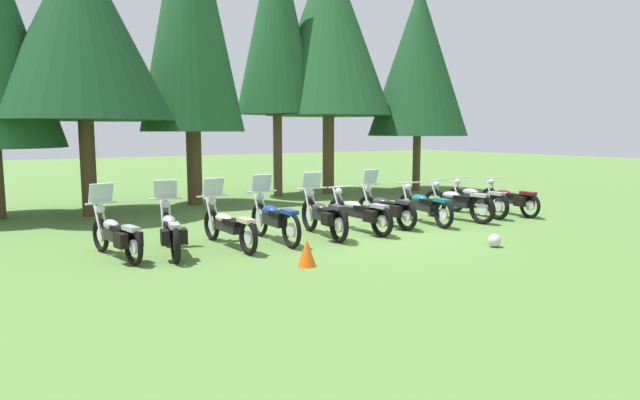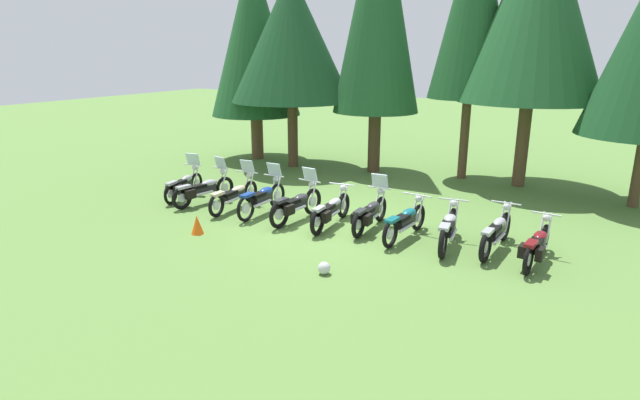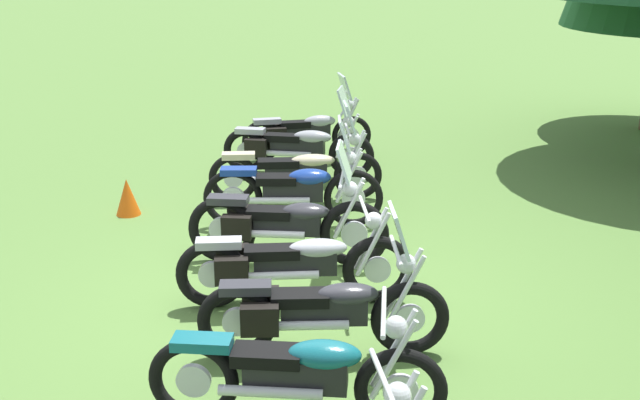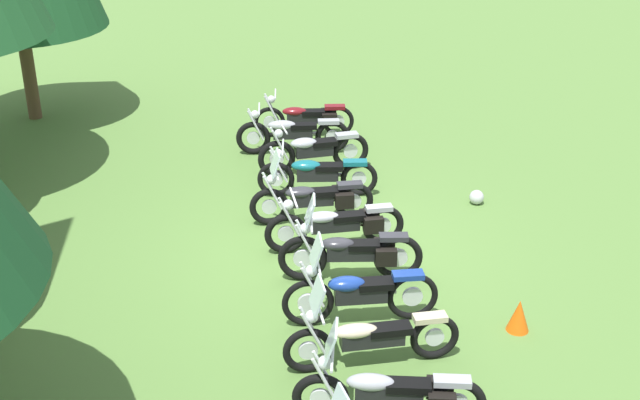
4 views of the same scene
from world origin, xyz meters
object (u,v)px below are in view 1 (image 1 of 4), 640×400
motorcycle_6 (387,208)px  motorcycle_10 (510,199)px  motorcycle_3 (274,218)px  pine_tree_1 (81,29)px  motorcycle_4 (324,215)px  dropped_helmet (494,240)px  motorcycle_9 (476,199)px  pine_tree_3 (276,18)px  motorcycle_5 (360,213)px  motorcycle_1 (171,230)px  pine_tree_5 (419,61)px  pine_tree_2 (190,0)px  motorcycle_2 (228,225)px  motorcycle_8 (457,202)px  pine_tree_4 (329,30)px  motorcycle_7 (424,206)px  traffic_cone (307,253)px  motorcycle_0 (117,234)px

motorcycle_6 → motorcycle_10: bearing=-96.0°
motorcycle_3 → pine_tree_1: pine_tree_1 is taller
motorcycle_4 → dropped_helmet: (2.31, -2.71, -0.35)m
motorcycle_9 → pine_tree_3: pine_tree_3 is taller
motorcycle_5 → motorcycle_6: motorcycle_6 is taller
motorcycle_1 → motorcycle_10: size_ratio=1.05×
motorcycle_4 → dropped_helmet: 3.58m
motorcycle_9 → pine_tree_5: (2.94, 5.64, 4.49)m
motorcycle_3 → pine_tree_2: 8.73m
motorcycle_4 → motorcycle_5: motorcycle_4 is taller
motorcycle_4 → motorcycle_10: size_ratio=1.02×
motorcycle_2 → motorcycle_8: (6.32, -0.09, 0.02)m
motorcycle_5 → pine_tree_1: bearing=36.4°
motorcycle_1 → pine_tree_4: (8.06, 6.93, 5.44)m
pine_tree_4 → motorcycle_3: bearing=-130.3°
motorcycle_7 → motorcycle_10: motorcycle_7 is taller
pine_tree_4 → motorcycle_1: bearing=-139.3°
pine_tree_5 → traffic_cone: pine_tree_5 is taller
motorcycle_1 → motorcycle_7: bearing=-78.6°
motorcycle_2 → motorcycle_10: 8.27m
motorcycle_0 → motorcycle_5: (5.31, -0.21, -0.01)m
motorcycle_4 → pine_tree_1: pine_tree_1 is taller
motorcycle_1 → motorcycle_8: 7.49m
motorcycle_4 → motorcycle_9: size_ratio=0.95×
pine_tree_1 → pine_tree_3: (6.47, 1.25, 1.16)m
pine_tree_5 → motorcycle_5: bearing=-140.0°
pine_tree_2 → motorcycle_7: bearing=-61.1°
motorcycle_5 → motorcycle_1: bearing=86.9°
motorcycle_6 → pine_tree_2: bearing=21.3°
motorcycle_6 → dropped_helmet: size_ratio=8.18×
pine_tree_2 → motorcycle_3: bearing=-95.4°
motorcycle_9 → pine_tree_2: size_ratio=0.23×
motorcycle_7 → motorcycle_0: bearing=95.6°
pine_tree_2 → motorcycle_1: bearing=-113.1°
pine_tree_2 → traffic_cone: (-1.13, -8.75, -5.98)m
pine_tree_5 → motorcycle_9: bearing=-117.5°
motorcycle_2 → dropped_helmet: (4.49, -2.86, -0.31)m
motorcycle_5 → motorcycle_6: 1.04m
motorcycle_1 → motorcycle_9: 8.53m
motorcycle_3 → motorcycle_9: motorcycle_3 is taller
motorcycle_4 → motorcycle_10: 6.09m
motorcycle_10 → dropped_helmet: bearing=131.0°
motorcycle_9 → pine_tree_5: pine_tree_5 is taller
motorcycle_7 → motorcycle_8: size_ratio=0.99×
motorcycle_0 → motorcycle_7: motorcycle_0 is taller
motorcycle_2 → pine_tree_2: 8.87m
motorcycle_4 → motorcycle_7: 3.06m
motorcycle_3 → pine_tree_5: bearing=-56.2°
traffic_cone → dropped_helmet: traffic_cone is taller
motorcycle_0 → pine_tree_1: pine_tree_1 is taller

